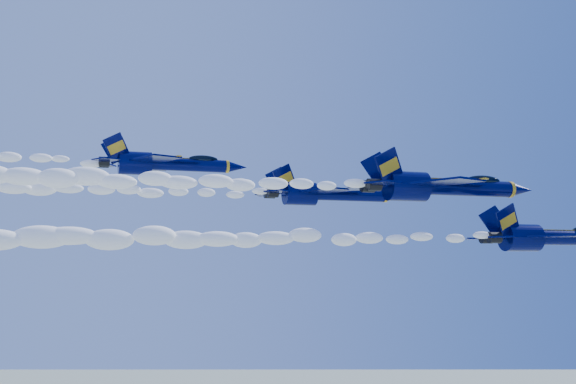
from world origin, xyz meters
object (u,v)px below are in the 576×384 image
object	(u,v)px
jet_lead	(550,237)
jet_second	(440,186)
jet_third	(328,194)
jet_fourth	(165,163)

from	to	relation	value
jet_lead	jet_second	distance (m)	10.85
jet_second	jet_third	bearing A→B (deg)	125.03
jet_lead	jet_third	xyz separation A→B (m)	(-16.02, 14.69, 4.84)
jet_lead	jet_second	world-z (taller)	jet_second
jet_lead	jet_second	size ratio (longest dim) A/B	0.89
jet_fourth	jet_third	bearing A→B (deg)	-22.20
jet_second	jet_third	xyz separation A→B (m)	(-7.29, 10.39, 0.05)
jet_lead	jet_fourth	bearing A→B (deg)	146.46
jet_second	jet_fourth	size ratio (longest dim) A/B	1.13
jet_lead	jet_third	distance (m)	22.27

